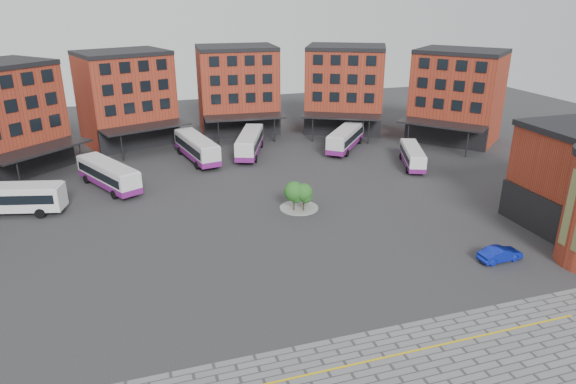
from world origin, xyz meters
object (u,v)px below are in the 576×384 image
object	(u,v)px
bus_a	(6,197)
bus_f	(412,156)
bus_c	(197,148)
bus_e	(346,138)
tree_island	(300,194)
bus_b	(108,175)
blue_car	(500,254)
bus_d	(250,143)

from	to	relation	value
bus_a	bus_f	xyz separation A→B (m)	(51.19, 1.42, -0.53)
bus_c	bus_e	bearing A→B (deg)	-14.04
bus_c	tree_island	bearing A→B (deg)	-79.95
bus_c	bus_e	world-z (taller)	bus_c
bus_b	blue_car	xyz separation A→B (m)	(33.98, -30.48, -1.12)
bus_d	bus_e	distance (m)	15.03
tree_island	bus_b	world-z (taller)	tree_island
bus_b	bus_c	distance (m)	14.68
tree_island	bus_f	bearing A→B (deg)	26.57
bus_c	bus_d	size ratio (longest dim) A/B	1.05
tree_island	blue_car	bearing A→B (deg)	-51.08
bus_b	bus_e	bearing A→B (deg)	-15.58
bus_e	bus_f	bearing A→B (deg)	-22.53
bus_b	bus_d	distance (m)	21.96
bus_b	tree_island	bearing A→B (deg)	-60.59
bus_c	bus_e	xyz separation A→B (m)	(22.95, -1.34, -0.08)
bus_a	bus_d	xyz separation A→B (m)	(30.72, 13.76, -0.18)
blue_car	bus_d	bearing A→B (deg)	16.78
tree_island	bus_c	size ratio (longest dim) A/B	0.35
tree_island	bus_b	size ratio (longest dim) A/B	0.37
bus_c	bus_b	bearing A→B (deg)	-156.53
tree_island	blue_car	size ratio (longest dim) A/B	1.06
bus_a	bus_b	size ratio (longest dim) A/B	1.05
bus_a	bus_f	world-z (taller)	bus_a
bus_e	bus_c	bearing A→B (deg)	-143.55
blue_car	bus_f	bearing A→B (deg)	-16.61
bus_f	bus_d	bearing A→B (deg)	170.44
bus_f	bus_e	bearing A→B (deg)	139.19
tree_island	bus_d	distance (m)	22.42
tree_island	bus_d	bearing A→B (deg)	90.78
bus_b	bus_f	world-z (taller)	bus_b
bus_c	bus_e	distance (m)	22.99
bus_d	bus_f	distance (m)	23.90
bus_e	bus_b	bearing A→B (deg)	-129.08
tree_island	bus_a	bearing A→B (deg)	164.40
bus_d	bus_f	size ratio (longest dim) A/B	1.23
bus_d	bus_e	size ratio (longest dim) A/B	1.12
bus_a	bus_e	xyz separation A→B (m)	(45.64, 11.99, -0.20)
bus_a	bus_d	size ratio (longest dim) A/B	1.01
bus_a	bus_d	bearing A→B (deg)	-51.47
bus_d	bus_b	bearing A→B (deg)	-135.28
blue_car	tree_island	bearing A→B (deg)	36.27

